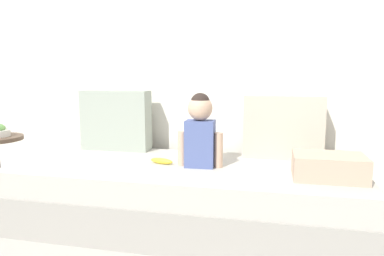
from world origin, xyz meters
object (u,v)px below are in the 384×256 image
(banana, at_px, (162,161))
(folded_blanket, at_px, (329,167))
(throw_pillow_left, at_px, (116,120))
(throw_pillow_right, at_px, (283,127))
(couch, at_px, (184,195))
(toddler, at_px, (200,130))

(banana, distance_m, folded_blanket, 1.05)
(throw_pillow_left, height_order, throw_pillow_right, throw_pillow_left)
(throw_pillow_right, bearing_deg, folded_blanket, -62.41)
(throw_pillow_left, relative_size, folded_blanket, 1.37)
(couch, bearing_deg, toddler, -6.44)
(toddler, xyz_separation_m, folded_blanket, (0.78, -0.10, -0.17))
(couch, height_order, throw_pillow_right, throw_pillow_right)
(throw_pillow_right, xyz_separation_m, toddler, (-0.53, -0.37, 0.02))
(throw_pillow_left, xyz_separation_m, banana, (0.49, -0.37, -0.22))
(throw_pillow_left, height_order, banana, throw_pillow_left)
(throw_pillow_left, xyz_separation_m, folded_blanket, (1.54, -0.47, -0.17))
(throw_pillow_left, distance_m, throw_pillow_right, 1.29)
(toddler, bearing_deg, banana, 179.48)
(throw_pillow_right, distance_m, banana, 0.90)
(toddler, relative_size, folded_blanket, 1.20)
(throw_pillow_right, relative_size, banana, 3.27)
(throw_pillow_right, relative_size, toddler, 1.15)
(toddler, relative_size, banana, 2.83)
(throw_pillow_right, bearing_deg, couch, -150.86)
(banana, relative_size, folded_blanket, 0.42)
(throw_pillow_left, bearing_deg, toddler, -26.15)
(throw_pillow_left, distance_m, toddler, 0.85)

